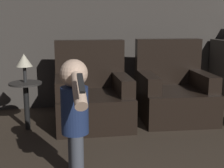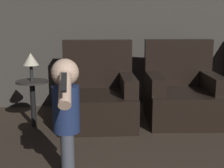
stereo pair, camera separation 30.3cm
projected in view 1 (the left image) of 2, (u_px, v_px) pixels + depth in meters
wall_back at (90, 14)px, 4.35m from camera, size 8.40×0.05×2.60m
armchair_left at (92, 97)px, 3.74m from camera, size 0.90×0.91×0.98m
armchair_right at (173, 93)px, 3.95m from camera, size 0.94×0.95×0.98m
person_toddler at (75, 111)px, 2.34m from camera, size 0.21×0.64×0.95m
side_table at (26, 93)px, 3.49m from camera, size 0.36×0.36×0.54m
lamp at (24, 61)px, 3.42m from camera, size 0.18×0.18×0.32m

